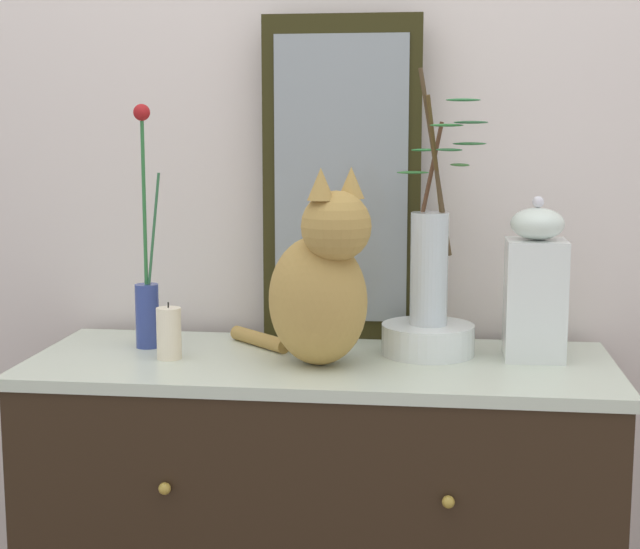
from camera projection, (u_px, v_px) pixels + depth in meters
name	position (u px, v px, depth m)	size (l,w,h in m)	color
wall_back	(336.00, 171.00, 2.26)	(4.40, 0.08, 2.60)	silver
mirror_leaning	(341.00, 180.00, 2.17)	(0.36, 0.03, 0.73)	black
cat_sitting	(320.00, 284.00, 1.94)	(0.37, 0.36, 0.40)	#B18944
vase_slim_green	(147.00, 288.00, 2.11)	(0.06, 0.05, 0.53)	#304089
bowl_porcelain	(428.00, 339.00, 2.06)	(0.20, 0.20, 0.06)	white
vase_glass_clear	(431.00, 256.00, 2.03)	(0.19, 0.20, 0.54)	silver
jar_lidded_porcelain	(535.00, 286.00, 2.00)	(0.12, 0.12, 0.34)	white
candle_pillar	(169.00, 333.00, 2.01)	(0.05, 0.05, 0.12)	#F3E2C4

